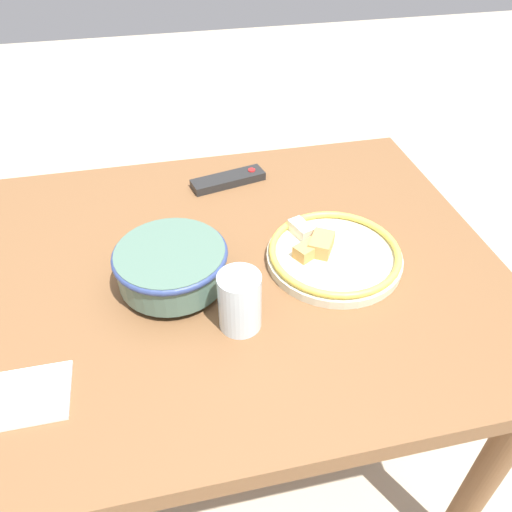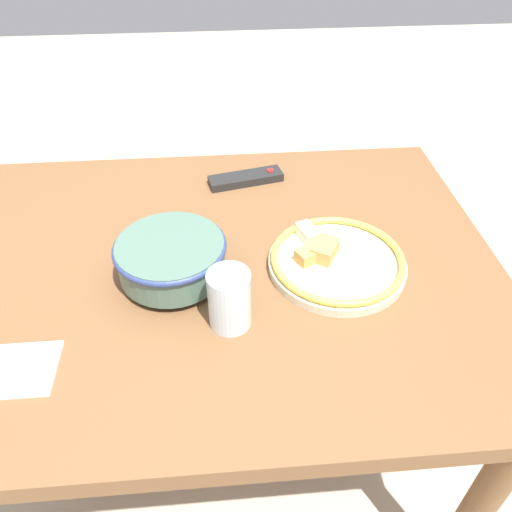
{
  "view_description": "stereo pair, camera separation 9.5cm",
  "coord_description": "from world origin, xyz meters",
  "px_view_note": "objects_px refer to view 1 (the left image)",
  "views": [
    {
      "loc": [
        -0.07,
        -0.74,
        1.38
      ],
      "look_at": [
        0.09,
        -0.04,
        0.76
      ],
      "focal_mm": 35.0,
      "sensor_mm": 36.0,
      "label": 1
    },
    {
      "loc": [
        0.03,
        -0.76,
        1.38
      ],
      "look_at": [
        0.09,
        -0.04,
        0.76
      ],
      "focal_mm": 35.0,
      "sensor_mm": 36.0,
      "label": 2
    }
  ],
  "objects_px": {
    "noodle_bowl": "(172,265)",
    "drinking_glass": "(240,301)",
    "food_plate": "(333,254)",
    "tv_remote": "(228,180)"
  },
  "relations": [
    {
      "from": "noodle_bowl",
      "to": "drinking_glass",
      "type": "relative_size",
      "value": 1.9
    },
    {
      "from": "food_plate",
      "to": "tv_remote",
      "type": "relative_size",
      "value": 1.44
    },
    {
      "from": "tv_remote",
      "to": "drinking_glass",
      "type": "height_order",
      "value": "drinking_glass"
    },
    {
      "from": "noodle_bowl",
      "to": "food_plate",
      "type": "xyz_separation_m",
      "value": [
        0.32,
        0.0,
        -0.03
      ]
    },
    {
      "from": "drinking_glass",
      "to": "food_plate",
      "type": "bearing_deg",
      "value": 30.83
    },
    {
      "from": "noodle_bowl",
      "to": "drinking_glass",
      "type": "distance_m",
      "value": 0.16
    },
    {
      "from": "drinking_glass",
      "to": "noodle_bowl",
      "type": "bearing_deg",
      "value": 129.7
    },
    {
      "from": "tv_remote",
      "to": "food_plate",
      "type": "bearing_deg",
      "value": 12.41
    },
    {
      "from": "noodle_bowl",
      "to": "tv_remote",
      "type": "bearing_deg",
      "value": 63.75
    },
    {
      "from": "noodle_bowl",
      "to": "drinking_glass",
      "type": "xyz_separation_m",
      "value": [
        0.1,
        -0.13,
        0.01
      ]
    }
  ]
}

